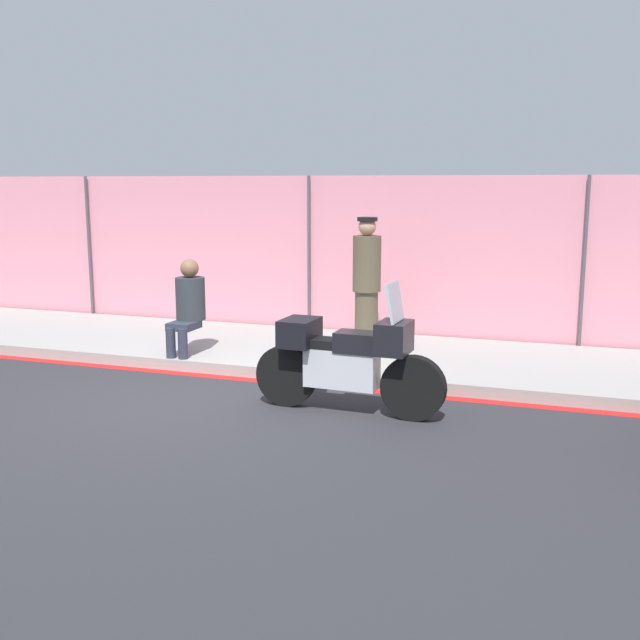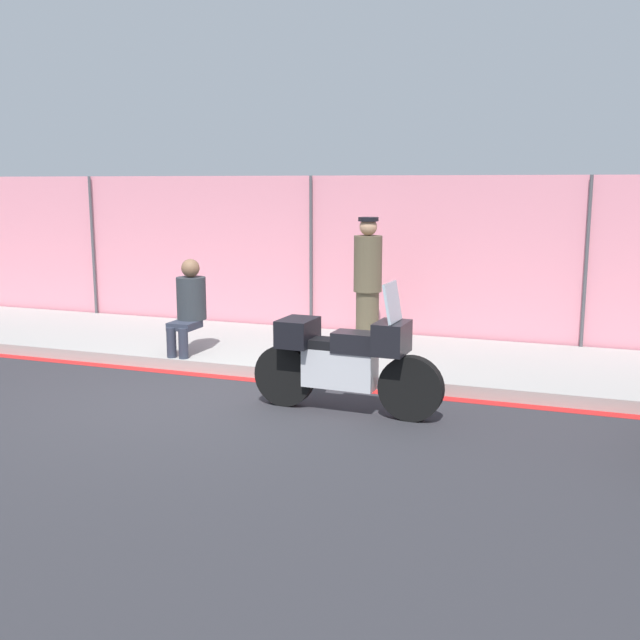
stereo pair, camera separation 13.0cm
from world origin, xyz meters
name	(u,v)px [view 1 (the left image)]	position (x,y,z in m)	size (l,w,h in m)	color
ground_plane	(190,404)	(0.00, 0.00, 0.00)	(120.00, 120.00, 0.00)	#2D2D33
sidewalk	(278,350)	(0.00, 2.65, 0.08)	(30.95, 2.71, 0.15)	#9E9E99
curb_paint_stripe	(235,378)	(0.00, 1.20, 0.00)	(30.95, 0.18, 0.01)	red
storefront_fence	(311,257)	(0.00, 4.09, 1.30)	(29.40, 0.17, 2.59)	pink
motorcycle	(347,360)	(1.77, 0.30, 0.59)	(2.16, 0.54, 1.47)	black
officer_standing	(367,281)	(1.24, 3.00, 1.10)	(0.40, 0.40, 1.85)	brown
person_seated_on_curb	(188,302)	(-0.95, 1.74, 0.87)	(0.41, 0.68, 1.30)	#2D3342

